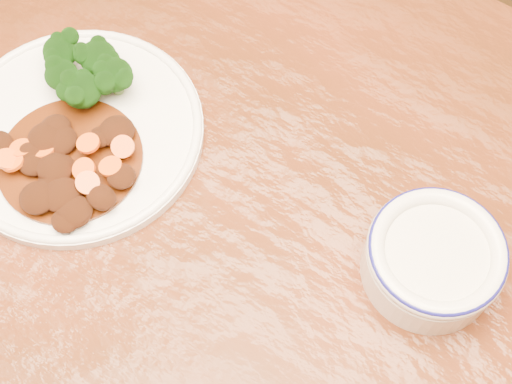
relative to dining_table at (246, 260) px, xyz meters
The scene contains 5 objects.
dining_table is the anchor object (origin of this frame).
dinner_plate 0.24m from the dining_table, behind, with size 0.29×0.29×0.02m.
broccoli_florets 0.28m from the dining_table, behind, with size 0.11×0.09×0.05m.
mince_stew 0.23m from the dining_table, 160.09° to the right, with size 0.17×0.16×0.03m.
dip_bowl 0.23m from the dining_table, 25.66° to the left, with size 0.14×0.14×0.06m.
Camera 1 is at (0.21, -0.24, 1.44)m, focal length 50.00 mm.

